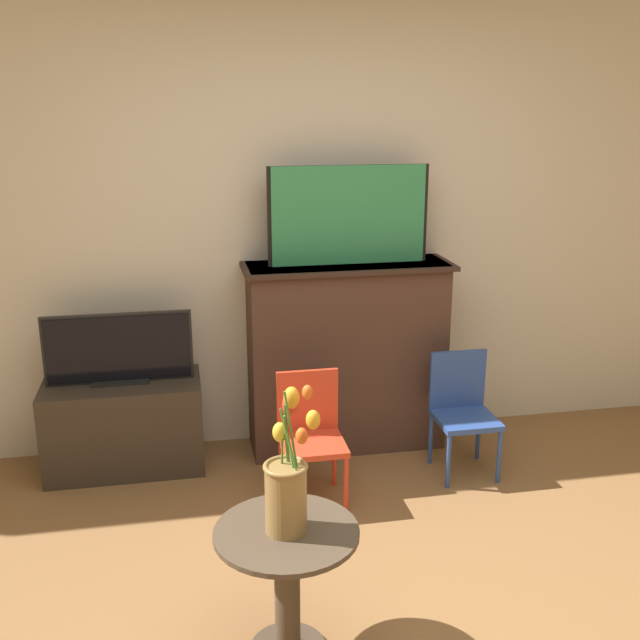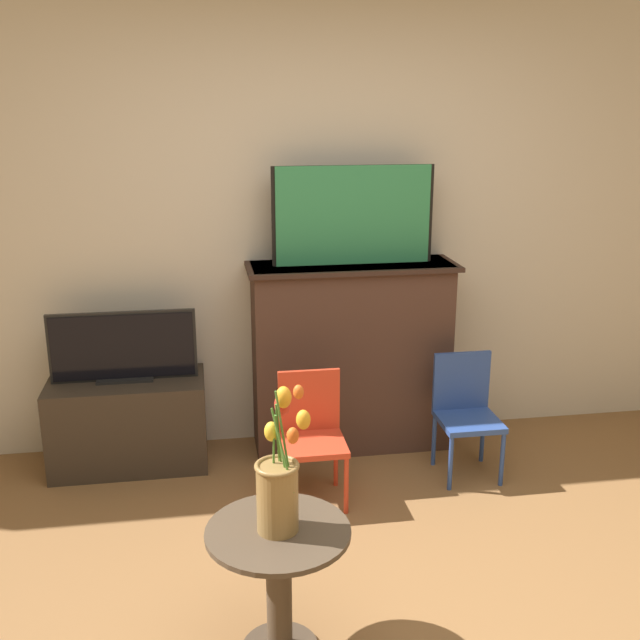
# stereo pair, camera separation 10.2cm
# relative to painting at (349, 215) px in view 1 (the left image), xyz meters

# --- Properties ---
(wall_back) EXTENTS (8.00, 0.06, 2.70)m
(wall_back) POSITION_rel_painting_xyz_m (-0.22, 0.20, -0.02)
(wall_back) COLOR beige
(wall_back) RESTS_ON ground
(fireplace_mantel) EXTENTS (1.18, 0.40, 1.10)m
(fireplace_mantel) POSITION_rel_painting_xyz_m (-0.01, -0.01, -0.81)
(fireplace_mantel) COLOR #4C3328
(fireplace_mantel) RESTS_ON ground
(painting) EXTENTS (0.90, 0.03, 0.54)m
(painting) POSITION_rel_painting_xyz_m (0.00, 0.00, 0.00)
(painting) COLOR black
(painting) RESTS_ON fireplace_mantel
(tv_stand) EXTENTS (0.85, 0.43, 0.50)m
(tv_stand) POSITION_rel_painting_xyz_m (-1.28, -0.06, -1.12)
(tv_stand) COLOR #382D23
(tv_stand) RESTS_ON ground
(tv_monitor) EXTENTS (0.79, 0.12, 0.39)m
(tv_monitor) POSITION_rel_painting_xyz_m (-1.28, -0.05, -0.68)
(tv_monitor) COLOR black
(tv_monitor) RESTS_ON tv_stand
(chair_red) EXTENTS (0.32, 0.32, 0.66)m
(chair_red) POSITION_rel_painting_xyz_m (-0.32, -0.57, -1.00)
(chair_red) COLOR red
(chair_red) RESTS_ON ground
(chair_blue) EXTENTS (0.32, 0.32, 0.66)m
(chair_blue) POSITION_rel_painting_xyz_m (0.55, -0.43, -1.00)
(chair_blue) COLOR #2D4C99
(chair_blue) RESTS_ON ground
(side_table) EXTENTS (0.52, 0.52, 0.52)m
(side_table) POSITION_rel_painting_xyz_m (-0.61, -1.69, -1.03)
(side_table) COLOR #4C3D2D
(side_table) RESTS_ON ground
(vase_tulips) EXTENTS (0.19, 0.22, 0.55)m
(vase_tulips) POSITION_rel_painting_xyz_m (-0.60, -1.69, -0.67)
(vase_tulips) COLOR olive
(vase_tulips) RESTS_ON side_table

